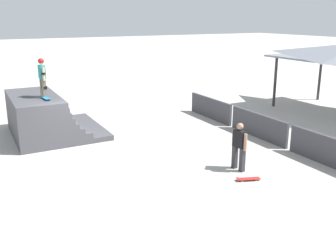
# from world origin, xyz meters

# --- Properties ---
(ground_plane) EXTENTS (160.00, 160.00, 0.00)m
(ground_plane) POSITION_xyz_m (0.00, 0.00, 0.00)
(ground_plane) COLOR #ADA8A0
(quarter_pipe_ramp) EXTENTS (4.20, 3.72, 1.82)m
(quarter_pipe_ramp) POSITION_xyz_m (-3.17, -0.74, 0.80)
(quarter_pipe_ramp) COLOR #424247
(quarter_pipe_ramp) RESTS_ON ground
(skater_on_deck) EXTENTS (0.69, 0.24, 1.61)m
(skater_on_deck) POSITION_xyz_m (-2.62, -0.73, 2.75)
(skater_on_deck) COLOR #6B6051
(skater_on_deck) RESTS_ON quarter_pipe_ramp
(skateboard_on_deck) EXTENTS (0.81, 0.29, 0.09)m
(skateboard_on_deck) POSITION_xyz_m (-2.14, -0.75, 1.88)
(skateboard_on_deck) COLOR blue
(skateboard_on_deck) RESTS_ON quarter_pipe_ramp
(bystander_walking) EXTENTS (0.67, 0.26, 1.66)m
(bystander_walking) POSITION_xyz_m (3.88, 4.33, 0.92)
(bystander_walking) COLOR #2D2D33
(bystander_walking) RESTS_ON ground
(skateboard_on_ground) EXTENTS (0.46, 0.79, 0.09)m
(skateboard_on_ground) POSITION_xyz_m (4.73, 4.04, 0.06)
(skateboard_on_ground) COLOR green
(skateboard_on_ground) RESTS_ON ground
(barrier_fence) EXTENTS (10.57, 0.12, 1.05)m
(barrier_fence) POSITION_xyz_m (1.48, 7.32, 0.52)
(barrier_fence) COLOR #3D3D42
(barrier_fence) RESTS_ON ground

